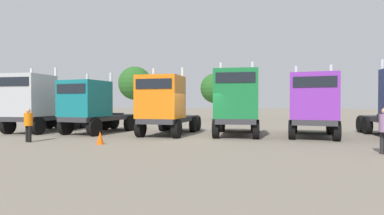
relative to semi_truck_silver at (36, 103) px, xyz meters
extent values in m
plane|color=gray|center=(11.23, -1.78, -2.00)|extent=(200.00, 200.00, 0.00)
cube|color=#333338|center=(0.06, 1.23, -1.02)|extent=(2.48, 6.30, 0.30)
cube|color=#B7BABF|center=(-0.03, -0.61, 0.47)|extent=(2.51, 2.62, 2.68)
cube|color=black|center=(-0.09, -1.89, 1.29)|extent=(2.10, 0.13, 0.55)
cylinder|color=silver|center=(0.98, 0.75, 0.77)|extent=(0.19, 0.19, 3.28)
cylinder|color=silver|center=(-0.91, 0.84, 0.77)|extent=(0.19, 0.19, 3.28)
cylinder|color=#333338|center=(0.12, 2.60, -0.81)|extent=(1.15, 1.15, 0.12)
cylinder|color=black|center=(1.05, -1.22, -1.46)|extent=(0.40, 1.09, 1.08)
cylinder|color=black|center=(-1.15, -1.12, -1.46)|extent=(0.40, 1.09, 1.08)
cylinder|color=black|center=(1.22, 2.69, -1.46)|extent=(0.40, 1.09, 1.08)
cylinder|color=black|center=(-0.98, 2.79, -1.46)|extent=(0.40, 1.09, 1.08)
cylinder|color=black|center=(1.27, 3.78, -1.46)|extent=(0.40, 1.09, 1.08)
cylinder|color=black|center=(-0.93, 3.88, -1.46)|extent=(0.40, 1.09, 1.08)
cube|color=#333338|center=(4.37, 1.03, -1.00)|extent=(3.47, 6.43, 0.30)
cube|color=#14727A|center=(3.97, -0.80, 0.25)|extent=(2.85, 2.82, 2.21)
cube|color=black|center=(3.71, -1.97, 0.83)|extent=(2.06, 0.49, 0.55)
cylinder|color=silver|center=(5.18, 0.29, 0.55)|extent=(0.21, 0.21, 2.81)
cylinder|color=silver|center=(3.33, 0.70, 0.55)|extent=(0.21, 0.21, 2.81)
cylinder|color=#333338|center=(4.66, 2.34, -0.79)|extent=(1.31, 1.31, 0.12)
cylinder|color=black|center=(4.94, -1.51, -1.45)|extent=(0.58, 1.14, 1.09)
cylinder|color=black|center=(2.79, -1.03, -1.45)|extent=(0.58, 1.14, 1.09)
cylinder|color=black|center=(5.76, 2.20, -1.45)|extent=(0.58, 1.14, 1.09)
cylinder|color=black|center=(3.61, 2.68, -1.45)|extent=(0.58, 1.14, 1.09)
cylinder|color=black|center=(6.00, 3.28, -1.45)|extent=(0.58, 1.14, 1.09)
cylinder|color=black|center=(3.85, 3.75, -1.45)|extent=(0.58, 1.14, 1.09)
cube|color=#333338|center=(9.11, 0.71, -1.05)|extent=(2.79, 6.30, 0.30)
cube|color=orange|center=(8.92, -1.21, 0.33)|extent=(2.61, 2.47, 2.46)
cube|color=black|center=(8.81, -2.35, 1.04)|extent=(2.09, 0.25, 0.55)
cylinder|color=silver|center=(9.99, -0.04, 0.63)|extent=(0.20, 0.20, 3.06)
cylinder|color=silver|center=(8.10, 0.14, 0.63)|extent=(0.20, 0.20, 3.06)
cylinder|color=#333338|center=(9.25, 2.05, -0.84)|extent=(1.20, 1.20, 0.12)
cylinder|color=black|center=(9.98, -1.74, -1.47)|extent=(0.45, 1.07, 1.04)
cylinder|color=black|center=(7.79, -1.52, -1.47)|extent=(0.45, 1.07, 1.04)
cylinder|color=black|center=(10.35, 2.05, -1.47)|extent=(0.45, 1.07, 1.04)
cylinder|color=black|center=(8.16, 2.27, -1.47)|extent=(0.45, 1.07, 1.04)
cylinder|color=black|center=(10.46, 3.15, -1.47)|extent=(0.45, 1.07, 1.04)
cylinder|color=black|center=(8.27, 3.36, -1.47)|extent=(0.45, 1.07, 1.04)
cube|color=#333338|center=(13.29, 0.96, -1.02)|extent=(2.31, 6.21, 0.30)
cube|color=#197238|center=(13.26, -1.02, 0.49)|extent=(2.44, 2.26, 2.74)
cube|color=black|center=(13.24, -2.15, 1.34)|extent=(2.10, 0.08, 0.55)
cylinder|color=silver|center=(14.23, 0.22, 0.79)|extent=(0.18, 0.18, 3.34)
cylinder|color=silver|center=(12.33, 0.25, 0.79)|extent=(0.18, 0.18, 3.34)
cylinder|color=#333338|center=(13.31, 2.32, -0.81)|extent=(1.12, 1.12, 0.12)
cylinder|color=black|center=(14.35, -1.45, -1.46)|extent=(0.37, 1.08, 1.07)
cylinder|color=black|center=(12.15, -1.41, -1.46)|extent=(0.37, 1.08, 1.07)
cylinder|color=black|center=(14.42, 2.43, -1.46)|extent=(0.37, 1.08, 1.07)
cylinder|color=black|center=(12.22, 2.46, -1.46)|extent=(0.37, 1.08, 1.07)
cylinder|color=black|center=(14.43, 3.53, -1.46)|extent=(0.37, 1.08, 1.07)
cylinder|color=black|center=(12.24, 3.56, -1.46)|extent=(0.37, 1.08, 1.07)
cube|color=#333338|center=(17.81, 0.73, -1.04)|extent=(3.34, 6.31, 0.30)
cube|color=purple|center=(17.46, -1.03, 0.35)|extent=(2.83, 2.83, 2.48)
cube|color=black|center=(17.22, -2.23, 1.06)|extent=(2.07, 0.45, 0.55)
cylinder|color=silver|center=(18.66, 0.11, 0.65)|extent=(0.21, 0.21, 3.08)
cylinder|color=silver|center=(16.80, 0.48, 0.65)|extent=(0.21, 0.21, 3.08)
cylinder|color=#333338|center=(18.07, 2.03, -0.83)|extent=(1.30, 1.30, 0.12)
cylinder|color=black|center=(18.44, -1.74, -1.47)|extent=(0.55, 1.11, 1.06)
cylinder|color=black|center=(16.28, -1.30, -1.47)|extent=(0.55, 1.11, 1.06)
cylinder|color=black|center=(19.17, 1.89, -1.47)|extent=(0.55, 1.11, 1.06)
cylinder|color=black|center=(17.01, 2.32, -1.47)|extent=(0.55, 1.11, 1.06)
cylinder|color=black|center=(19.39, 2.97, -1.47)|extent=(0.55, 1.11, 1.06)
cylinder|color=black|center=(17.23, 3.40, -1.47)|extent=(0.55, 1.11, 1.06)
cylinder|color=silver|center=(21.56, 0.54, 0.81)|extent=(0.19, 0.19, 3.33)
cylinder|color=black|center=(21.50, 2.40, -1.45)|extent=(0.41, 1.11, 1.09)
cylinder|color=black|center=(21.56, 3.50, -1.45)|extent=(0.41, 1.11, 1.09)
cylinder|color=black|center=(2.78, -4.47, -1.58)|extent=(0.22, 0.22, 0.83)
cylinder|color=black|center=(3.03, -4.61, -1.58)|extent=(0.22, 0.22, 0.83)
cylinder|color=orange|center=(2.91, -4.54, -0.84)|extent=(0.54, 0.54, 0.65)
sphere|color=tan|center=(2.91, -4.54, -0.40)|extent=(0.22, 0.22, 0.22)
cylinder|color=#282828|center=(18.91, -5.69, -1.56)|extent=(0.19, 0.19, 0.87)
cone|color=#F2590C|center=(6.87, -4.78, -1.68)|extent=(0.36, 0.36, 0.62)
cylinder|color=#4C3823|center=(0.84, 17.21, -0.61)|extent=(0.36, 0.36, 2.78)
sphere|color=#286023|center=(0.84, 17.21, 2.41)|extent=(4.08, 4.08, 4.08)
cylinder|color=#4C3823|center=(10.73, 16.27, -0.84)|extent=(0.36, 0.36, 2.31)
sphere|color=#286023|center=(10.73, 16.27, 1.68)|extent=(3.41, 3.41, 3.41)
cylinder|color=#4C3823|center=(21.09, 16.88, -0.83)|extent=(0.36, 0.36, 2.33)
sphere|color=#286023|center=(21.09, 16.88, 1.64)|extent=(3.26, 3.26, 3.26)
camera|label=1|loc=(13.45, -18.38, -0.03)|focal=28.37mm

